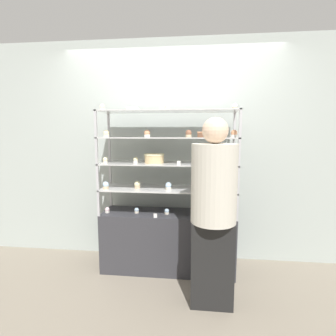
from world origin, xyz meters
name	(u,v)px	position (x,y,z in m)	size (l,w,h in m)	color
ground_plane	(168,268)	(0.00, 0.00, 0.00)	(20.00, 20.00, 0.00)	gray
back_wall	(171,152)	(0.00, 0.36, 1.30)	(8.00, 0.05, 2.60)	#A8B2AD
display_base	(168,241)	(0.00, 0.00, 0.33)	(1.45, 0.42, 0.65)	#333338
display_riser_lower	(168,190)	(0.00, 0.00, 0.91)	(1.45, 0.42, 0.28)	#B7B7BC
display_riser_middle	(168,164)	(0.00, 0.00, 1.19)	(1.45, 0.42, 0.28)	#B7B7BC
display_riser_upper	(168,139)	(0.00, 0.00, 1.46)	(1.45, 0.42, 0.28)	#B7B7BC
display_riser_top	(168,112)	(0.00, 0.00, 1.74)	(1.45, 0.42, 0.28)	#B7B7BC
layer_cake_centerpiece	(154,158)	(-0.15, -0.01, 1.25)	(0.21, 0.21, 0.10)	#DBBC84
sheet_cake_frosted	(207,134)	(0.41, 0.00, 1.51)	(0.20, 0.13, 0.06)	brown
cupcake_0	(107,210)	(-0.66, -0.07, 0.68)	(0.05, 0.05, 0.06)	white
cupcake_1	(137,210)	(-0.34, -0.05, 0.68)	(0.05, 0.05, 0.06)	beige
cupcake_2	(167,211)	(-0.01, -0.05, 0.68)	(0.05, 0.05, 0.06)	beige
cupcake_3	(198,214)	(0.33, -0.11, 0.68)	(0.05, 0.05, 0.06)	#CCB28C
cupcake_4	(231,214)	(0.68, -0.07, 0.68)	(0.05, 0.05, 0.06)	white
price_tag_0	(155,216)	(-0.11, -0.19, 0.68)	(0.04, 0.00, 0.04)	white
cupcake_5	(106,185)	(-0.66, -0.11, 0.97)	(0.07, 0.07, 0.08)	#CCB28C
cupcake_6	(137,185)	(-0.33, -0.04, 0.97)	(0.07, 0.07, 0.08)	#CCB28C
cupcake_7	(168,186)	(0.01, -0.08, 0.97)	(0.07, 0.07, 0.08)	beige
cupcake_8	(199,187)	(0.33, -0.09, 0.97)	(0.07, 0.07, 0.08)	white
cupcake_9	(230,188)	(0.65, -0.09, 0.97)	(0.07, 0.07, 0.08)	white
price_tag_1	(195,191)	(0.29, -0.19, 0.95)	(0.04, 0.00, 0.04)	white
cupcake_10	(105,160)	(-0.66, -0.09, 1.24)	(0.05, 0.05, 0.06)	beige
cupcake_11	(136,160)	(-0.35, -0.03, 1.24)	(0.05, 0.05, 0.06)	white
cupcake_12	(199,161)	(0.33, -0.10, 1.24)	(0.05, 0.05, 0.06)	#CCB28C
cupcake_13	(232,161)	(0.66, -0.06, 1.24)	(0.05, 0.05, 0.06)	white
price_tag_2	(179,163)	(0.13, -0.19, 1.23)	(0.04, 0.00, 0.04)	white
cupcake_14	(106,134)	(-0.66, -0.05, 1.52)	(0.06, 0.06, 0.08)	beige
cupcake_15	(147,134)	(-0.22, -0.04, 1.52)	(0.06, 0.06, 0.08)	white
cupcake_16	(189,134)	(0.22, -0.08, 1.52)	(0.06, 0.06, 0.08)	#CCB28C
cupcake_17	(234,134)	(0.67, -0.08, 1.52)	(0.06, 0.06, 0.08)	white
price_tag_3	(223,135)	(0.55, -0.19, 1.50)	(0.04, 0.00, 0.04)	white
cupcake_18	(102,107)	(-0.67, -0.10, 1.79)	(0.05, 0.05, 0.06)	beige
cupcake_19	(167,107)	(0.00, -0.06, 1.79)	(0.05, 0.05, 0.06)	beige
cupcake_20	(235,107)	(0.68, -0.03, 1.79)	(0.05, 0.05, 0.06)	#CCB28C
price_tag_4	(161,107)	(-0.04, -0.19, 1.78)	(0.04, 0.00, 0.04)	white
donut_glazed	(133,109)	(-0.39, 0.06, 1.78)	(0.15, 0.15, 0.04)	#EFE5CC
customer_figure	(213,209)	(0.45, -0.57, 0.88)	(0.39, 0.39, 1.65)	black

